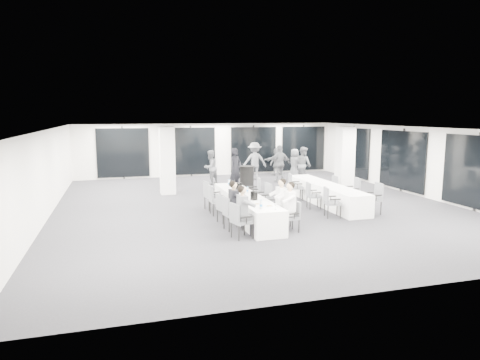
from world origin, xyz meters
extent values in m
cube|color=#25252A|center=(0.00, 0.00, -0.01)|extent=(14.00, 16.00, 0.02)
cube|color=white|center=(0.00, 0.00, 2.81)|extent=(14.00, 16.00, 0.02)
cube|color=silver|center=(-7.01, 0.00, 1.40)|extent=(0.02, 16.00, 2.80)
cube|color=silver|center=(7.01, 0.00, 1.40)|extent=(0.02, 16.00, 2.80)
cube|color=silver|center=(0.00, 8.01, 1.40)|extent=(14.00, 0.02, 2.80)
cube|color=silver|center=(0.00, -8.01, 1.40)|extent=(14.00, 0.02, 2.80)
cube|color=black|center=(0.00, 7.94, 1.35)|extent=(13.60, 0.06, 2.50)
cube|color=black|center=(6.94, 1.00, 1.35)|extent=(0.06, 14.00, 2.50)
cube|color=white|center=(-2.80, 3.20, 1.40)|extent=(0.60, 0.60, 2.80)
cube|color=white|center=(4.20, 1.00, 1.40)|extent=(0.60, 0.60, 2.80)
cube|color=white|center=(-0.90, -1.77, 0.38)|extent=(0.90, 5.00, 0.75)
cube|color=white|center=(2.59, -0.48, 0.38)|extent=(0.90, 5.00, 0.75)
cylinder|color=black|center=(0.79, 3.64, 0.49)|extent=(0.63, 0.63, 0.98)
cylinder|color=black|center=(0.79, 3.64, 0.98)|extent=(0.71, 0.71, 0.02)
cube|color=#56595E|center=(-1.65, -3.90, 0.46)|extent=(0.58, 0.59, 0.08)
cube|color=#56595E|center=(-1.86, -3.95, 0.74)|extent=(0.18, 0.47, 0.47)
cylinder|color=black|center=(-1.90, -3.75, 0.21)|extent=(0.04, 0.04, 0.42)
cylinder|color=black|center=(-1.79, -4.14, 0.21)|extent=(0.04, 0.04, 0.42)
cylinder|color=black|center=(-1.50, -3.65, 0.21)|extent=(0.04, 0.04, 0.42)
cylinder|color=black|center=(-1.40, -4.04, 0.21)|extent=(0.04, 0.04, 0.42)
cube|color=black|center=(-1.71, -3.65, 0.63)|extent=(0.35, 0.13, 0.04)
cube|color=black|center=(-1.58, -4.14, 0.63)|extent=(0.35, 0.13, 0.04)
cube|color=#56595E|center=(-1.65, -3.01, 0.46)|extent=(0.53, 0.54, 0.08)
cube|color=#56595E|center=(-1.87, -3.03, 0.73)|extent=(0.12, 0.47, 0.47)
cylinder|color=black|center=(-1.87, -2.83, 0.21)|extent=(0.04, 0.04, 0.42)
cylinder|color=black|center=(-1.82, -3.23, 0.21)|extent=(0.04, 0.04, 0.42)
cylinder|color=black|center=(-1.47, -2.78, 0.21)|extent=(0.04, 0.04, 0.42)
cylinder|color=black|center=(-1.42, -3.18, 0.21)|extent=(0.04, 0.04, 0.42)
cube|color=black|center=(-1.68, -2.75, 0.63)|extent=(0.35, 0.08, 0.04)
cube|color=black|center=(-1.61, -3.26, 0.63)|extent=(0.35, 0.08, 0.04)
cube|color=#56595E|center=(-1.65, -2.12, 0.43)|extent=(0.53, 0.55, 0.08)
cube|color=#56595E|center=(-1.85, -2.17, 0.68)|extent=(0.16, 0.44, 0.44)
cylinder|color=black|center=(-1.88, -1.98, 0.19)|extent=(0.03, 0.03, 0.39)
cylinder|color=black|center=(-1.79, -2.35, 0.19)|extent=(0.03, 0.03, 0.39)
cylinder|color=black|center=(-1.51, -1.89, 0.19)|extent=(0.03, 0.03, 0.39)
cylinder|color=black|center=(-1.42, -2.27, 0.19)|extent=(0.03, 0.03, 0.39)
cube|color=black|center=(-1.70, -1.89, 0.59)|extent=(0.32, 0.11, 0.04)
cube|color=black|center=(-1.59, -2.36, 0.59)|extent=(0.32, 0.11, 0.04)
cube|color=#56595E|center=(-1.65, -1.05, 0.46)|extent=(0.50, 0.52, 0.08)
cube|color=#56595E|center=(-1.87, -1.06, 0.74)|extent=(0.08, 0.48, 0.47)
cylinder|color=black|center=(-1.86, -0.85, 0.21)|extent=(0.04, 0.04, 0.42)
cylinder|color=black|center=(-1.84, -1.27, 0.21)|extent=(0.04, 0.04, 0.42)
cylinder|color=black|center=(-1.45, -0.83, 0.21)|extent=(0.04, 0.04, 0.42)
cylinder|color=black|center=(-1.43, -1.25, 0.21)|extent=(0.04, 0.04, 0.42)
cube|color=black|center=(-1.66, -0.79, 0.64)|extent=(0.35, 0.06, 0.04)
cube|color=black|center=(-1.63, -1.31, 0.64)|extent=(0.35, 0.06, 0.04)
cube|color=#56595E|center=(-1.65, -0.27, 0.48)|extent=(0.56, 0.58, 0.08)
cube|color=#56595E|center=(-1.88, -0.31, 0.76)|extent=(0.14, 0.49, 0.49)
cylinder|color=black|center=(-1.89, -0.09, 0.22)|extent=(0.04, 0.04, 0.43)
cylinder|color=black|center=(-1.82, -0.51, 0.22)|extent=(0.04, 0.04, 0.43)
cylinder|color=black|center=(-1.47, -0.03, 0.22)|extent=(0.04, 0.04, 0.43)
cylinder|color=black|center=(-1.40, -0.44, 0.22)|extent=(0.04, 0.04, 0.43)
cube|color=black|center=(-1.69, -0.01, 0.66)|extent=(0.36, 0.10, 0.04)
cube|color=black|center=(-1.60, -0.53, 0.66)|extent=(0.36, 0.10, 0.04)
cube|color=#56595E|center=(-0.15, -3.66, 0.41)|extent=(0.47, 0.49, 0.07)
cube|color=#56595E|center=(0.05, -3.64, 0.66)|extent=(0.10, 0.43, 0.42)
cylinder|color=black|center=(0.06, -3.82, 0.19)|extent=(0.03, 0.03, 0.38)
cylinder|color=black|center=(0.01, -3.46, 0.19)|extent=(0.03, 0.03, 0.38)
cylinder|color=black|center=(-0.31, -3.86, 0.19)|extent=(0.03, 0.03, 0.38)
cylinder|color=black|center=(-0.35, -3.50, 0.19)|extent=(0.03, 0.03, 0.38)
cube|color=black|center=(-0.12, -3.89, 0.57)|extent=(0.31, 0.07, 0.04)
cube|color=black|center=(-0.17, -3.43, 0.57)|extent=(0.31, 0.07, 0.04)
cube|color=#56595E|center=(-0.15, -3.01, 0.43)|extent=(0.52, 0.53, 0.08)
cube|color=#56595E|center=(0.06, -2.97, 0.69)|extent=(0.14, 0.44, 0.44)
cylinder|color=black|center=(0.08, -3.16, 0.20)|extent=(0.03, 0.03, 0.39)
cylinder|color=black|center=(0.00, -2.79, 0.20)|extent=(0.03, 0.03, 0.39)
cylinder|color=black|center=(-0.30, -3.24, 0.20)|extent=(0.03, 0.03, 0.39)
cylinder|color=black|center=(-0.37, -2.86, 0.20)|extent=(0.03, 0.03, 0.39)
cube|color=black|center=(-0.10, -3.25, 0.59)|extent=(0.33, 0.10, 0.04)
cube|color=black|center=(-0.19, -2.78, 0.59)|extent=(0.33, 0.10, 0.04)
cube|color=#56595E|center=(-0.15, -2.10, 0.42)|extent=(0.51, 0.52, 0.07)
cube|color=#56595E|center=(0.05, -2.15, 0.67)|extent=(0.14, 0.43, 0.43)
cylinder|color=black|center=(0.00, -2.32, 0.19)|extent=(0.03, 0.03, 0.38)
cylinder|color=black|center=(0.07, -1.96, 0.19)|extent=(0.03, 0.03, 0.38)
cylinder|color=black|center=(-0.37, -2.25, 0.19)|extent=(0.03, 0.03, 0.38)
cylinder|color=black|center=(-0.29, -1.88, 0.19)|extent=(0.03, 0.03, 0.38)
cube|color=black|center=(-0.20, -2.33, 0.57)|extent=(0.31, 0.10, 0.04)
cube|color=black|center=(-0.10, -1.88, 0.57)|extent=(0.31, 0.10, 0.04)
cube|color=#56595E|center=(-0.15, -1.22, 0.48)|extent=(0.53, 0.55, 0.08)
cube|color=#56595E|center=(0.09, -1.20, 0.76)|extent=(0.10, 0.49, 0.49)
cylinder|color=black|center=(0.08, -1.41, 0.22)|extent=(0.04, 0.04, 0.43)
cylinder|color=black|center=(0.05, -0.99, 0.22)|extent=(0.04, 0.04, 0.43)
cylinder|color=black|center=(-0.34, -1.45, 0.22)|extent=(0.04, 0.04, 0.43)
cylinder|color=black|center=(-0.37, -1.03, 0.22)|extent=(0.04, 0.04, 0.43)
cube|color=black|center=(-0.12, -1.48, 0.66)|extent=(0.36, 0.07, 0.04)
cube|color=black|center=(-0.17, -0.95, 0.66)|extent=(0.36, 0.07, 0.04)
cube|color=#56595E|center=(-0.15, -0.15, 0.49)|extent=(0.60, 0.62, 0.09)
cube|color=#56595E|center=(0.09, -0.20, 0.78)|extent=(0.17, 0.50, 0.50)
cylinder|color=black|center=(0.02, -0.41, 0.22)|extent=(0.04, 0.04, 0.45)
cylinder|color=black|center=(0.11, 0.02, 0.22)|extent=(0.04, 0.04, 0.45)
cylinder|color=black|center=(-0.41, -0.31, 0.22)|extent=(0.04, 0.04, 0.45)
cylinder|color=black|center=(-0.31, 0.11, 0.22)|extent=(0.04, 0.04, 0.45)
cube|color=black|center=(-0.20, -0.41, 0.67)|extent=(0.37, 0.12, 0.04)
cube|color=black|center=(-0.09, 0.12, 0.67)|extent=(0.37, 0.12, 0.04)
cube|color=#56595E|center=(1.84, -2.44, 0.46)|extent=(0.57, 0.59, 0.08)
cube|color=#56595E|center=(1.62, -2.39, 0.74)|extent=(0.16, 0.48, 0.47)
cylinder|color=black|center=(1.69, -2.19, 0.21)|extent=(0.04, 0.04, 0.42)
cylinder|color=black|center=(1.60, -2.60, 0.21)|extent=(0.04, 0.04, 0.42)
cylinder|color=black|center=(2.09, -2.28, 0.21)|extent=(0.04, 0.04, 0.42)
cylinder|color=black|center=(2.00, -2.69, 0.21)|extent=(0.04, 0.04, 0.42)
cube|color=black|center=(1.90, -2.19, 0.64)|extent=(0.35, 0.12, 0.04)
cube|color=black|center=(1.79, -2.69, 0.64)|extent=(0.35, 0.12, 0.04)
cube|color=#56595E|center=(1.84, -1.07, 0.44)|extent=(0.51, 0.53, 0.08)
cube|color=#56595E|center=(1.63, -1.04, 0.70)|extent=(0.13, 0.45, 0.45)
cylinder|color=black|center=(1.68, -0.85, 0.20)|extent=(0.04, 0.04, 0.40)
cylinder|color=black|center=(1.62, -1.23, 0.20)|extent=(0.04, 0.04, 0.40)
cylinder|color=black|center=(2.07, -0.91, 0.20)|extent=(0.04, 0.04, 0.40)
cylinder|color=black|center=(2.01, -1.29, 0.20)|extent=(0.04, 0.04, 0.40)
cube|color=black|center=(1.88, -0.83, 0.60)|extent=(0.33, 0.09, 0.04)
cube|color=black|center=(1.81, -1.31, 0.60)|extent=(0.33, 0.09, 0.04)
cube|color=#56595E|center=(1.84, 0.52, 0.49)|extent=(0.60, 0.61, 0.09)
cube|color=#56595E|center=(1.61, 0.57, 0.78)|extent=(0.17, 0.50, 0.50)
cylinder|color=black|center=(1.68, 0.77, 0.22)|extent=(0.04, 0.04, 0.44)
cylinder|color=black|center=(1.59, 0.35, 0.22)|extent=(0.04, 0.04, 0.44)
cylinder|color=black|center=(2.10, 0.68, 0.22)|extent=(0.04, 0.04, 0.44)
cylinder|color=black|center=(2.01, 0.26, 0.22)|extent=(0.04, 0.04, 0.44)
cube|color=black|center=(1.90, 0.78, 0.67)|extent=(0.37, 0.12, 0.04)
cube|color=black|center=(1.79, 0.25, 0.67)|extent=(0.37, 0.12, 0.04)
cube|color=#56595E|center=(3.34, -2.36, 0.49)|extent=(0.54, 0.56, 0.09)
cube|color=#56595E|center=(3.58, -2.38, 0.79)|extent=(0.11, 0.51, 0.50)
cylinder|color=black|center=(3.54, -2.59, 0.22)|extent=(0.04, 0.04, 0.45)
cylinder|color=black|center=(3.58, -2.16, 0.22)|extent=(0.04, 0.04, 0.45)
cylinder|color=black|center=(3.11, -2.56, 0.22)|extent=(0.04, 0.04, 0.45)
cylinder|color=black|center=(3.15, -2.12, 0.22)|extent=(0.04, 0.04, 0.45)
cube|color=black|center=(3.32, -2.63, 0.68)|extent=(0.37, 0.07, 0.04)
cube|color=black|center=(3.37, -2.08, 0.68)|extent=(0.37, 0.07, 0.04)
cube|color=#56595E|center=(3.34, -1.01, 0.48)|extent=(0.56, 0.58, 0.09)
cube|color=#56595E|center=(3.58, -1.04, 0.77)|extent=(0.14, 0.50, 0.49)
cylinder|color=black|center=(3.52, -1.25, 0.22)|extent=(0.04, 0.04, 0.44)
cylinder|color=black|center=(3.59, -0.83, 0.22)|extent=(0.04, 0.04, 0.44)
cylinder|color=black|center=(3.10, -1.19, 0.22)|extent=(0.04, 0.04, 0.44)
cylinder|color=black|center=(3.16, -0.77, 0.22)|extent=(0.04, 0.04, 0.44)
cube|color=black|center=(3.31, -1.27, 0.66)|extent=(0.37, 0.10, 0.04)
cube|color=black|center=(3.38, -0.75, 0.66)|extent=(0.37, 0.10, 0.04)
cube|color=#56595E|center=(3.34, 0.56, 0.41)|extent=(0.43, 0.45, 0.07)
cube|color=#56595E|center=(3.55, 0.57, 0.66)|extent=(0.06, 0.42, 0.42)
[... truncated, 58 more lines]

